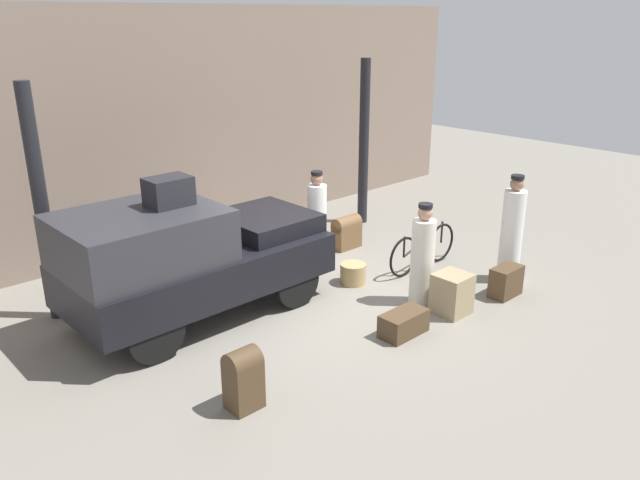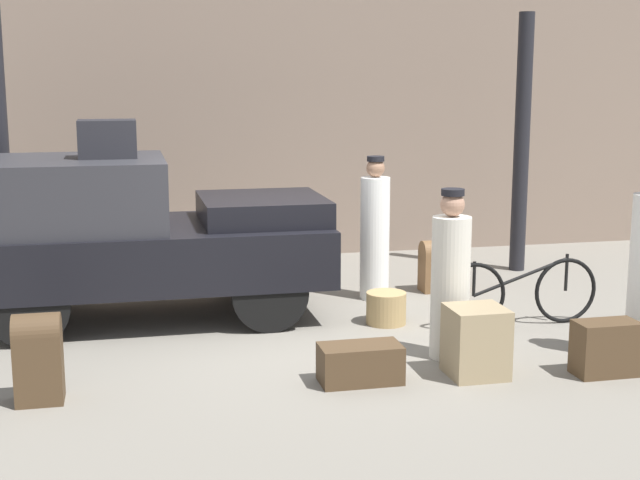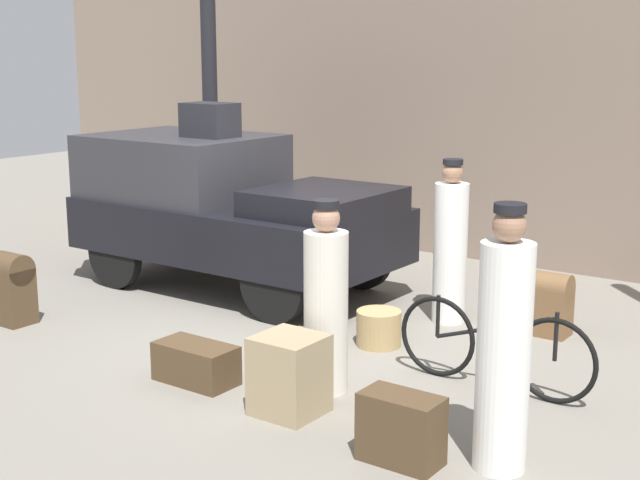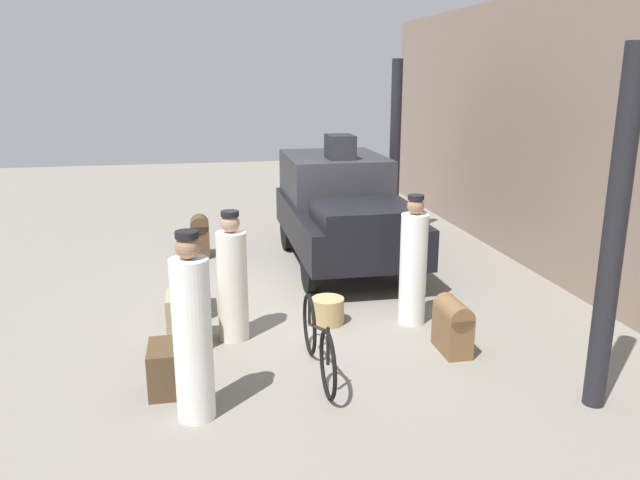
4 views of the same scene
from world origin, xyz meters
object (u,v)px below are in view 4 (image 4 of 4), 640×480
at_px(trunk_barrel_dark, 453,325).
at_px(trunk_on_truck_roof, 340,147).
at_px(bicycle, 318,342).
at_px(truck, 342,207).
at_px(porter_carrying_trunk, 193,335).
at_px(porter_standing_middle, 413,265).
at_px(trunk_wicker_pale, 200,235).
at_px(wicker_basket, 328,311).
at_px(suitcase_tan_flat, 193,300).
at_px(porter_lifting_near_truck, 232,282).
at_px(trunk_umber_medium, 188,319).
at_px(suitcase_black_upright, 164,368).

height_order(trunk_barrel_dark, trunk_on_truck_roof, trunk_on_truck_roof).
distance_m(bicycle, trunk_on_truck_roof, 4.72).
relative_size(truck, porter_carrying_trunk, 2.11).
xyz_separation_m(porter_standing_middle, trunk_barrel_dark, (0.95, 0.18, -0.45)).
bearing_deg(trunk_wicker_pale, wicker_basket, 24.98).
height_order(porter_standing_middle, trunk_wicker_pale, porter_standing_middle).
relative_size(porter_standing_middle, trunk_wicker_pale, 2.28).
distance_m(wicker_basket, porter_standing_middle, 1.27).
xyz_separation_m(bicycle, trunk_barrel_dark, (-0.25, 1.67, -0.03)).
height_order(truck, trunk_barrel_dark, truck).
xyz_separation_m(suitcase_tan_flat, trunk_wicker_pale, (-2.72, 0.12, 0.23)).
bearing_deg(trunk_wicker_pale, truck, 72.26).
bearing_deg(bicycle, porter_carrying_trunk, -63.34).
bearing_deg(porter_lifting_near_truck, trunk_on_truck_roof, 146.78).
relative_size(truck, suitcase_tan_flat, 5.42).
bearing_deg(trunk_wicker_pale, trunk_on_truck_roof, 76.17).
bearing_deg(truck, porter_lifting_near_truck, -34.78).
bearing_deg(trunk_on_truck_roof, trunk_umber_medium, -39.39).
bearing_deg(bicycle, suitcase_tan_flat, -147.76).
xyz_separation_m(porter_standing_middle, trunk_on_truck_roof, (-3.07, -0.29, 1.20)).
height_order(porter_standing_middle, porter_lifting_near_truck, porter_standing_middle).
relative_size(trunk_umber_medium, trunk_on_truck_roof, 1.04).
xyz_separation_m(truck, suitcase_tan_flat, (1.94, -2.56, -0.81)).
distance_m(suitcase_black_upright, trunk_wicker_pale, 4.95).
relative_size(suitcase_tan_flat, trunk_umber_medium, 1.14).
height_order(wicker_basket, trunk_umber_medium, trunk_umber_medium).
distance_m(suitcase_tan_flat, trunk_on_truck_roof, 3.79).
distance_m(truck, wicker_basket, 2.94).
bearing_deg(porter_standing_middle, porter_carrying_trunk, -56.50).
distance_m(wicker_basket, trunk_wicker_pale, 3.85).
distance_m(trunk_umber_medium, trunk_wicker_pale, 3.78).
bearing_deg(trunk_umber_medium, trunk_on_truck_roof, 140.61).
height_order(suitcase_black_upright, trunk_barrel_dark, trunk_barrel_dark).
relative_size(bicycle, trunk_wicker_pale, 2.36).
relative_size(wicker_basket, trunk_umber_medium, 0.69).
height_order(porter_carrying_trunk, porter_lifting_near_truck, porter_carrying_trunk).
bearing_deg(trunk_on_truck_roof, bicycle, -15.75).
xyz_separation_m(trunk_wicker_pale, trunk_on_truck_roof, (0.60, 2.43, 1.59)).
bearing_deg(porter_carrying_trunk, trunk_wicker_pale, 179.07).
bearing_deg(trunk_on_truck_roof, wicker_basket, -15.67).
height_order(truck, trunk_on_truck_roof, trunk_on_truck_roof).
xyz_separation_m(wicker_basket, trunk_umber_medium, (0.29, -1.80, 0.14)).
distance_m(porter_standing_middle, porter_carrying_trunk, 3.37).
bearing_deg(bicycle, wicker_basket, 164.08).
relative_size(wicker_basket, trunk_on_truck_roof, 0.72).
bearing_deg(porter_lifting_near_truck, bicycle, 36.99).
height_order(truck, wicker_basket, truck).
xyz_separation_m(bicycle, trunk_wicker_pale, (-4.86, -1.23, 0.03)).
height_order(porter_carrying_trunk, suitcase_tan_flat, porter_carrying_trunk).
bearing_deg(trunk_on_truck_roof, truck, 0.00).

